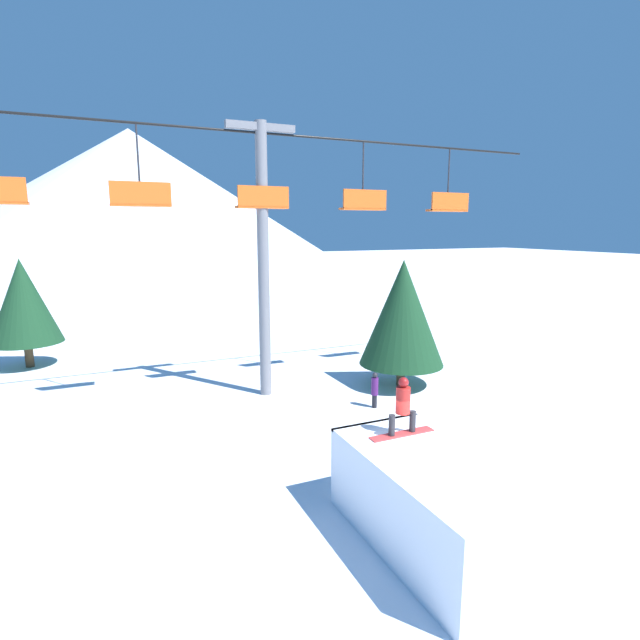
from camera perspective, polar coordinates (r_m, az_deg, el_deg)
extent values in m
plane|color=white|center=(10.93, 12.74, -23.10)|extent=(220.00, 220.00, 0.00)
cone|color=silver|center=(75.21, -20.65, 12.57)|extent=(61.25, 61.25, 19.14)
cube|color=white|center=(10.31, 12.70, -19.67)|extent=(2.20, 4.30, 1.73)
cube|color=silver|center=(11.51, 6.44, -11.56)|extent=(2.20, 0.10, 0.06)
cube|color=#B22D2D|center=(10.87, 9.35, -12.73)|extent=(1.47, 0.26, 0.03)
cylinder|color=black|center=(10.65, 8.21, -11.82)|extent=(0.13, 0.13, 0.45)
cylinder|color=black|center=(10.92, 10.53, -11.31)|extent=(0.13, 0.13, 0.45)
cylinder|color=red|center=(10.60, 9.47, -9.04)|extent=(0.30, 0.30, 0.56)
sphere|color=maroon|center=(10.48, 9.53, -7.04)|extent=(0.21, 0.21, 0.21)
cylinder|color=slate|center=(17.67, -6.49, 6.40)|extent=(0.40, 0.40, 9.52)
cube|color=slate|center=(17.93, -6.81, 21.08)|extent=(2.40, 0.24, 0.24)
cylinder|color=black|center=(17.90, -6.80, 20.46)|extent=(23.17, 0.08, 0.08)
cylinder|color=#28282D|center=(16.94, -20.04, 16.34)|extent=(0.06, 0.06, 2.43)
cube|color=#E05619|center=(16.84, -19.78, 12.24)|extent=(1.80, 0.44, 0.08)
cube|color=#E05619|center=(16.68, -19.80, 13.47)|extent=(1.80, 0.08, 0.70)
cylinder|color=#28282D|center=(17.73, -6.71, 16.59)|extent=(0.06, 0.06, 2.43)
cube|color=#E05619|center=(17.64, -6.63, 12.67)|extent=(1.80, 0.44, 0.08)
cube|color=#E05619|center=(17.48, -6.46, 13.84)|extent=(1.80, 0.08, 0.70)
cylinder|color=#28282D|center=(19.31, 4.94, 16.12)|extent=(0.06, 0.06, 2.43)
cube|color=#E05619|center=(19.22, 4.88, 12.52)|extent=(1.80, 0.44, 0.08)
cube|color=#E05619|center=(19.08, 5.17, 13.58)|extent=(1.80, 0.08, 0.70)
cylinder|color=#28282D|center=(21.50, 14.47, 15.26)|extent=(0.06, 0.06, 2.43)
cube|color=#E05619|center=(21.43, 14.32, 12.02)|extent=(1.80, 0.44, 0.08)
cube|color=#E05619|center=(21.30, 14.67, 12.96)|extent=(1.80, 0.08, 0.70)
cylinder|color=#4C3823|center=(19.57, 9.19, -6.18)|extent=(0.31, 0.31, 0.86)
cone|color=#14381E|center=(19.03, 9.41, 0.84)|extent=(3.20, 3.20, 3.99)
cylinder|color=#4C3823|center=(25.25, -30.30, -3.45)|extent=(0.35, 0.35, 1.08)
cone|color=#14381E|center=(24.84, -30.81, 1.86)|extent=(2.94, 2.94, 3.65)
cylinder|color=black|center=(17.19, 6.24, -9.20)|extent=(0.17, 0.17, 0.45)
cylinder|color=#471956|center=(17.02, 6.28, -7.54)|extent=(0.24, 0.24, 0.60)
sphere|color=#232328|center=(16.91, 6.30, -6.28)|extent=(0.18, 0.18, 0.18)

